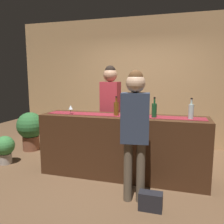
{
  "coord_description": "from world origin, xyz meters",
  "views": [
    {
      "loc": [
        0.8,
        -3.4,
        1.57
      ],
      "look_at": [
        -0.17,
        0.0,
        1.03
      ],
      "focal_mm": 36.66,
      "sensor_mm": 36.0,
      "label": 1
    }
  ],
  "objects_px": {
    "wine_bottle_green": "(154,110)",
    "handbag": "(151,201)",
    "wine_glass_mid_counter": "(126,109)",
    "potted_plant_tall": "(30,128)",
    "potted_plant_small": "(5,148)",
    "wine_bottle_clear": "(191,111)",
    "wine_glass_near_customer": "(71,108)",
    "wine_bottle_amber": "(116,109)",
    "customer_sipping": "(135,123)",
    "bartender": "(110,103)"
  },
  "relations": [
    {
      "from": "wine_glass_mid_counter",
      "to": "potted_plant_tall",
      "type": "height_order",
      "value": "wine_glass_mid_counter"
    },
    {
      "from": "potted_plant_tall",
      "to": "handbag",
      "type": "distance_m",
      "value": 3.2
    },
    {
      "from": "customer_sipping",
      "to": "potted_plant_small",
      "type": "height_order",
      "value": "customer_sipping"
    },
    {
      "from": "potted_plant_small",
      "to": "wine_glass_mid_counter",
      "type": "bearing_deg",
      "value": 2.34
    },
    {
      "from": "wine_glass_near_customer",
      "to": "customer_sipping",
      "type": "distance_m",
      "value": 1.31
    },
    {
      "from": "wine_glass_mid_counter",
      "to": "customer_sipping",
      "type": "distance_m",
      "value": 0.75
    },
    {
      "from": "wine_glass_near_customer",
      "to": "potted_plant_small",
      "type": "xyz_separation_m",
      "value": [
        -1.34,
        0.0,
        -0.79
      ]
    },
    {
      "from": "wine_glass_mid_counter",
      "to": "potted_plant_tall",
      "type": "bearing_deg",
      "value": 162.05
    },
    {
      "from": "wine_bottle_amber",
      "to": "potted_plant_small",
      "type": "bearing_deg",
      "value": -178.74
    },
    {
      "from": "handbag",
      "to": "potted_plant_tall",
      "type": "bearing_deg",
      "value": 150.08
    },
    {
      "from": "wine_bottle_clear",
      "to": "wine_glass_near_customer",
      "type": "xyz_separation_m",
      "value": [
        -1.83,
        -0.06,
        -0.01
      ]
    },
    {
      "from": "wine_glass_mid_counter",
      "to": "bartender",
      "type": "distance_m",
      "value": 0.72
    },
    {
      "from": "wine_bottle_green",
      "to": "handbag",
      "type": "height_order",
      "value": "wine_bottle_green"
    },
    {
      "from": "bartender",
      "to": "potted_plant_tall",
      "type": "relative_size",
      "value": 2.15
    },
    {
      "from": "wine_bottle_green",
      "to": "wine_glass_mid_counter",
      "type": "relative_size",
      "value": 2.1
    },
    {
      "from": "customer_sipping",
      "to": "potted_plant_tall",
      "type": "relative_size",
      "value": 2.0
    },
    {
      "from": "potted_plant_small",
      "to": "handbag",
      "type": "height_order",
      "value": "potted_plant_small"
    },
    {
      "from": "bartender",
      "to": "customer_sipping",
      "type": "bearing_deg",
      "value": 126.0
    },
    {
      "from": "bartender",
      "to": "customer_sipping",
      "type": "distance_m",
      "value": 1.45
    },
    {
      "from": "wine_glass_mid_counter",
      "to": "handbag",
      "type": "height_order",
      "value": "wine_glass_mid_counter"
    },
    {
      "from": "wine_bottle_amber",
      "to": "customer_sipping",
      "type": "height_order",
      "value": "customer_sipping"
    },
    {
      "from": "wine_bottle_clear",
      "to": "potted_plant_tall",
      "type": "height_order",
      "value": "wine_bottle_clear"
    },
    {
      "from": "bartender",
      "to": "customer_sipping",
      "type": "height_order",
      "value": "bartender"
    },
    {
      "from": "wine_bottle_clear",
      "to": "potted_plant_small",
      "type": "bearing_deg",
      "value": -178.92
    },
    {
      "from": "bartender",
      "to": "customer_sipping",
      "type": "xyz_separation_m",
      "value": [
        0.69,
        -1.28,
        -0.09
      ]
    },
    {
      "from": "wine_bottle_green",
      "to": "wine_bottle_amber",
      "type": "relative_size",
      "value": 1.0
    },
    {
      "from": "wine_glass_mid_counter",
      "to": "potted_plant_tall",
      "type": "distance_m",
      "value": 2.46
    },
    {
      "from": "wine_glass_near_customer",
      "to": "wine_glass_mid_counter",
      "type": "bearing_deg",
      "value": 6.11
    },
    {
      "from": "wine_bottle_clear",
      "to": "wine_glass_mid_counter",
      "type": "relative_size",
      "value": 2.1
    },
    {
      "from": "wine_bottle_amber",
      "to": "handbag",
      "type": "xyz_separation_m",
      "value": [
        0.64,
        -0.81,
        -0.98
      ]
    },
    {
      "from": "wine_bottle_clear",
      "to": "customer_sipping",
      "type": "height_order",
      "value": "customer_sipping"
    },
    {
      "from": "wine_bottle_clear",
      "to": "handbag",
      "type": "bearing_deg",
      "value": -118.67
    },
    {
      "from": "bartender",
      "to": "potted_plant_small",
      "type": "distance_m",
      "value": 2.09
    },
    {
      "from": "wine_bottle_green",
      "to": "bartender",
      "type": "xyz_separation_m",
      "value": [
        -0.85,
        0.62,
        0.02
      ]
    },
    {
      "from": "wine_bottle_amber",
      "to": "wine_glass_near_customer",
      "type": "xyz_separation_m",
      "value": [
        -0.74,
        -0.05,
        -0.01
      ]
    },
    {
      "from": "wine_bottle_green",
      "to": "wine_bottle_clear",
      "type": "distance_m",
      "value": 0.51
    },
    {
      "from": "customer_sipping",
      "to": "handbag",
      "type": "distance_m",
      "value": 0.95
    },
    {
      "from": "potted_plant_small",
      "to": "handbag",
      "type": "relative_size",
      "value": 1.84
    },
    {
      "from": "wine_bottle_green",
      "to": "potted_plant_tall",
      "type": "bearing_deg",
      "value": 163.88
    },
    {
      "from": "wine_glass_mid_counter",
      "to": "customer_sipping",
      "type": "relative_size",
      "value": 0.09
    },
    {
      "from": "wine_bottle_green",
      "to": "wine_bottle_clear",
      "type": "relative_size",
      "value": 1.0
    },
    {
      "from": "potted_plant_tall",
      "to": "wine_glass_near_customer",
      "type": "bearing_deg",
      "value": -31.06
    },
    {
      "from": "wine_bottle_green",
      "to": "wine_bottle_amber",
      "type": "distance_m",
      "value": 0.58
    },
    {
      "from": "bartender",
      "to": "potted_plant_tall",
      "type": "xyz_separation_m",
      "value": [
        -1.84,
        0.16,
        -0.63
      ]
    },
    {
      "from": "wine_bottle_clear",
      "to": "customer_sipping",
      "type": "bearing_deg",
      "value": -135.31
    },
    {
      "from": "wine_glass_near_customer",
      "to": "wine_bottle_green",
      "type": "bearing_deg",
      "value": 2.14
    },
    {
      "from": "wine_bottle_green",
      "to": "wine_bottle_amber",
      "type": "xyz_separation_m",
      "value": [
        -0.58,
        0.0,
        0.0
      ]
    },
    {
      "from": "potted_plant_tall",
      "to": "handbag",
      "type": "xyz_separation_m",
      "value": [
        2.76,
        -1.59,
        -0.37
      ]
    },
    {
      "from": "wine_glass_near_customer",
      "to": "potted_plant_small",
      "type": "height_order",
      "value": "wine_glass_near_customer"
    },
    {
      "from": "wine_bottle_clear",
      "to": "potted_plant_tall",
      "type": "bearing_deg",
      "value": 166.6
    }
  ]
}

